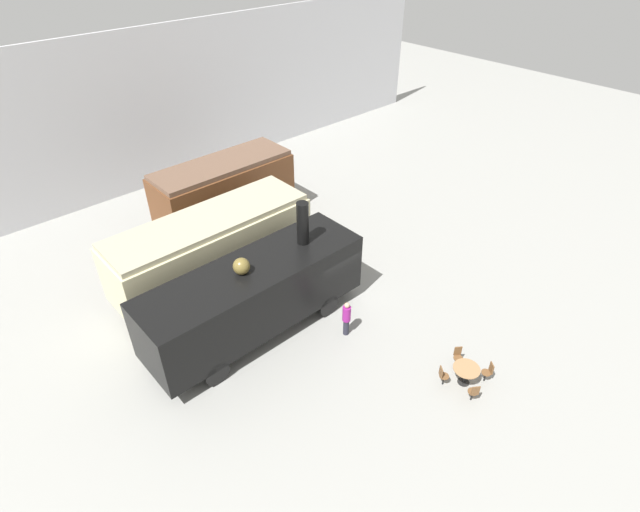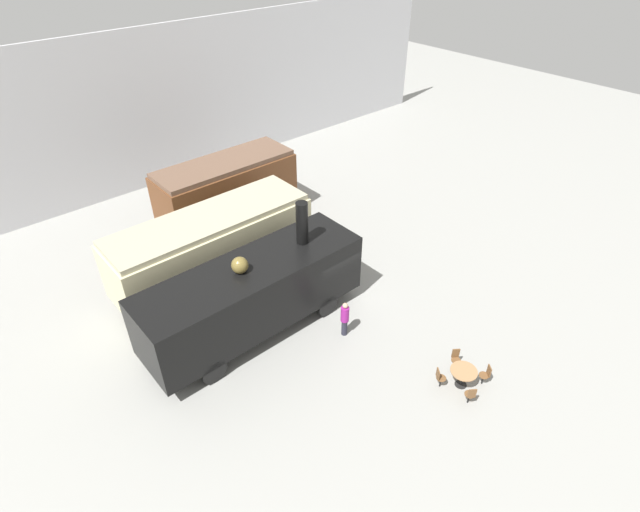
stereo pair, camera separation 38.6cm
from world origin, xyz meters
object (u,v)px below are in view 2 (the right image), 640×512
object	(u,v)px
passenger_coach_vintage	(212,244)
cafe_table_near	(463,373)
steam_locomotive	(254,292)
visitor_person	(345,318)
cafe_chair_0	(440,377)
passenger_coach_wooden	(227,187)

from	to	relation	value
passenger_coach_vintage	cafe_table_near	world-z (taller)	passenger_coach_vintage
steam_locomotive	cafe_table_near	xyz separation A→B (m)	(3.91, -7.34, -1.31)
passenger_coach_vintage	visitor_person	world-z (taller)	passenger_coach_vintage
passenger_coach_vintage	cafe_chair_0	bearing A→B (deg)	-74.83
passenger_coach_wooden	steam_locomotive	xyz separation A→B (m)	(-3.65, -7.68, -0.32)
passenger_coach_vintage	visitor_person	bearing A→B (deg)	-71.47
passenger_coach_wooden	steam_locomotive	world-z (taller)	steam_locomotive
passenger_coach_wooden	cafe_chair_0	world-z (taller)	passenger_coach_wooden
cafe_chair_0	passenger_coach_vintage	bearing A→B (deg)	141.54
passenger_coach_vintage	cafe_table_near	distance (m)	11.67
passenger_coach_vintage	cafe_table_near	size ratio (longest dim) A/B	9.20
passenger_coach_wooden	passenger_coach_vintage	xyz separation A→B (m)	(-3.27, -4.00, -0.08)
steam_locomotive	cafe_chair_0	size ratio (longest dim) A/B	10.58
passenger_coach_vintage	cafe_chair_0	distance (m)	11.01
steam_locomotive	cafe_table_near	distance (m)	8.42
passenger_coach_wooden	cafe_chair_0	distance (m)	14.62
passenger_coach_vintage	visitor_person	distance (m)	6.76
cafe_table_near	cafe_chair_0	distance (m)	0.87
passenger_coach_vintage	steam_locomotive	xyz separation A→B (m)	(-0.37, -3.67, -0.23)
steam_locomotive	visitor_person	bearing A→B (deg)	-46.56
cafe_table_near	visitor_person	xyz separation A→B (m)	(-1.43, 4.72, 0.27)
cafe_chair_0	cafe_table_near	bearing A→B (deg)	0.00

